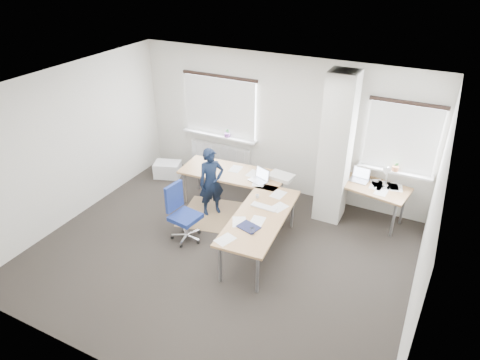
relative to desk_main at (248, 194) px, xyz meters
The scene contains 8 objects.
ground 1.16m from the desk_main, 94.73° to the right, with size 6.00×6.00×0.00m, color black.
room_shell 1.16m from the desk_main, 77.58° to the right, with size 6.04×5.04×2.82m.
floor_mat 0.97m from the desk_main, behind, with size 1.32×1.11×0.01m, color #937550.
white_crate 2.65m from the desk_main, 158.71° to the left, with size 0.56×0.39×0.34m, color white.
desk_main is the anchor object (origin of this frame).
desk_side 2.22m from the desk_main, 33.23° to the left, with size 1.50×0.93×1.22m.
task_chair 1.23m from the desk_main, 135.59° to the right, with size 0.57×0.56×1.04m.
person 0.82m from the desk_main, behind, with size 0.49×0.32×1.34m, color black.
Camera 1 is at (2.84, -4.91, 4.58)m, focal length 32.00 mm.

